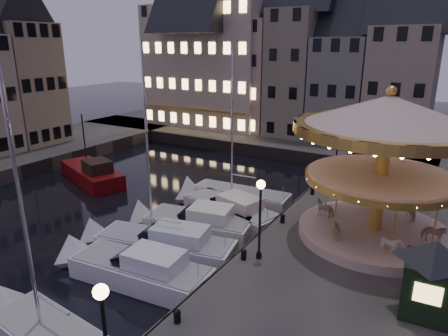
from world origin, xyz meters
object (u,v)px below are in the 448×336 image
Objects in this scene: bollard_a at (177,315)px; carousel at (386,141)px; streetlamp_c at (337,148)px; bollard_c at (283,218)px; motorboat_e at (226,209)px; motorboat_c at (159,244)px; motorboat_d at (193,223)px; streetlamp_a at (105,330)px; motorboat_a at (42,334)px; bollard_b at (244,254)px; streetlamp_b at (260,208)px; ticket_kiosk at (433,265)px; motorboat_f at (234,196)px; motorboat_b at (134,269)px; bollard_d at (312,190)px; red_fishing_boat at (93,174)px.

carousel is at bearing 65.74° from bollard_a.
streetlamp_c is 9.69m from carousel.
carousel is (5.14, 0.90, 5.21)m from bollard_c.
bollard_a is 0.07× the size of motorboat_e.
streetlamp_c is 15.64m from motorboat_c.
carousel is at bearing 13.84° from motorboat_d.
streetlamp_a is 0.44× the size of carousel.
bollard_b is at bearing 59.19° from motorboat_a.
streetlamp_a is 0.37× the size of motorboat_a.
carousel reaches higher than streetlamp_a.
motorboat_a reaches higher than streetlamp_c.
motorboat_a is at bearing 165.59° from streetlamp_a.
streetlamp_b is 0.44× the size of carousel.
motorboat_a is 11.42m from motorboat_d.
streetlamp_c is at bearing 88.24° from bollard_a.
motorboat_a is at bearing -148.09° from ticket_kiosk.
motorboat_a is at bearing -151.68° from bollard_a.
motorboat_f is at bearing 126.23° from streetlamp_b.
carousel is at bearing 48.95° from bollard_b.
motorboat_b is (-4.85, 2.76, -0.96)m from bollard_a.
motorboat_b is at bearing -149.25° from streetlamp_b.
motorboat_b is (-4.85, -13.24, -0.96)m from bollard_d.
streetlamp_a is 7.32× the size of bollard_d.
streetlamp_a is 1.14× the size of ticket_kiosk.
motorboat_e is at bearing 89.20° from motorboat_b.
streetlamp_b is 7.59m from carousel.
bollard_a is 0.07× the size of red_fishing_boat.
streetlamp_c is 0.50× the size of motorboat_e.
bollard_d is 0.05× the size of motorboat_a.
bollard_b is at bearing -140.19° from streetlamp_b.
motorboat_a is 1.00× the size of motorboat_f.
ticket_kiosk reaches higher than motorboat_e.
streetlamp_b is at bearing -130.04° from carousel.
bollard_d is (-0.60, 20.00, -2.41)m from streetlamp_a.
red_fishing_boat is (-18.60, 12.34, -0.90)m from bollard_a.
streetlamp_a is at bearing -86.39° from bollard_b.
bollard_b and bollard_d have the same top height.
bollard_c is 0.06× the size of carousel.
motorboat_d reaches higher than bollard_b.
bollard_c is at bearing -170.05° from carousel.
bollard_c is at bearing 57.94° from motorboat_b.
motorboat_c is 9.06m from motorboat_f.
streetlamp_b reaches higher than motorboat_d.
bollard_a is 13.55m from carousel.
streetlamp_c is at bearing 76.19° from motorboat_a.
streetlamp_a is 0.49× the size of motorboat_b.
motorboat_b is (-4.85, -7.74, -0.96)m from bollard_c.
ticket_kiosk is at bearing 31.91° from motorboat_a.
motorboat_d reaches higher than bollard_c.
carousel is at bearing 73.58° from streetlamp_a.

